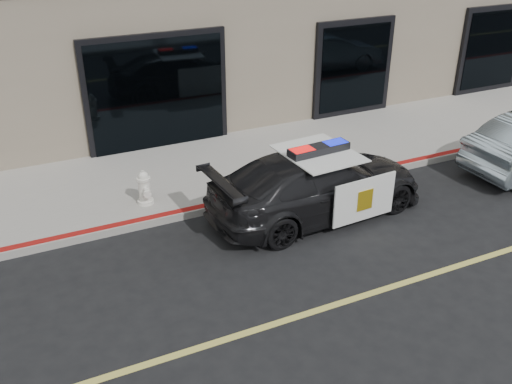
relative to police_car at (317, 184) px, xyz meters
name	(u,v)px	position (x,y,z in m)	size (l,w,h in m)	color
ground	(353,299)	(-0.86, -2.63, -0.65)	(120.00, 120.00, 0.00)	black
sidewalk_n	(225,167)	(-0.86, 2.62, -0.58)	(60.00, 3.50, 0.15)	gray
police_car	(317,184)	(0.00, 0.00, 0.00)	(2.38, 4.67, 1.45)	black
fire_hydrant	(144,188)	(-3.02, 1.55, -0.17)	(0.32, 0.45, 0.71)	white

